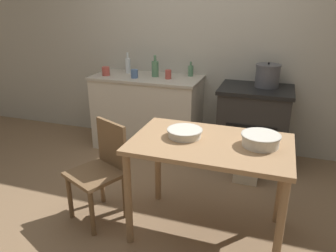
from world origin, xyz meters
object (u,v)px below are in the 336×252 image
at_px(cup_center_left, 106,71).
at_px(cup_center, 134,74).
at_px(mixing_bowl_large, 261,139).
at_px(bottle_left, 128,65).
at_px(stock_pot, 268,76).
at_px(stove, 253,125).
at_px(bottle_far_left, 155,68).
at_px(cup_center_right, 168,74).
at_px(flour_sack, 247,164).
at_px(bottle_mid_left, 191,71).
at_px(mixing_bowl_small, 185,132).
at_px(work_table, 210,156).
at_px(chair, 102,168).

bearing_deg(cup_center_left, cup_center, -2.21).
bearing_deg(mixing_bowl_large, cup_center, 141.10).
bearing_deg(cup_center, bottle_left, 129.88).
bearing_deg(stock_pot, stove, -142.29).
bearing_deg(bottle_far_left, cup_center_right, -18.66).
bearing_deg(flour_sack, bottle_mid_left, 139.56).
bearing_deg(bottle_mid_left, mixing_bowl_small, -76.32).
bearing_deg(bottle_left, stove, -3.66).
relative_size(work_table, flour_sack, 3.04).
bearing_deg(cup_center_left, cup_center_right, 5.21).
distance_m(chair, bottle_left, 1.73).
xyz_separation_m(stock_pot, cup_center_left, (-1.87, -0.18, -0.04)).
xyz_separation_m(bottle_left, cup_center_right, (0.58, -0.14, -0.05)).
xyz_separation_m(bottle_far_left, cup_center, (-0.20, -0.15, -0.05)).
relative_size(flour_sack, cup_center_right, 3.72).
xyz_separation_m(chair, bottle_mid_left, (0.31, 1.65, 0.52)).
bearing_deg(bottle_left, mixing_bowl_small, -51.70).
relative_size(mixing_bowl_large, cup_center_left, 2.68).
height_order(work_table, flour_sack, work_table).
xyz_separation_m(stove, bottle_mid_left, (-0.79, 0.18, 0.54)).
bearing_deg(flour_sack, bottle_far_left, 156.44).
relative_size(cup_center, cup_center_right, 0.94).
height_order(stove, mixing_bowl_large, mixing_bowl_large).
distance_m(work_table, cup_center_left, 2.06).
relative_size(stock_pot, cup_center, 2.74).
bearing_deg(stock_pot, bottle_left, 179.09).
bearing_deg(bottle_mid_left, chair, -100.56).
bearing_deg(bottle_mid_left, cup_center, -152.55).
bearing_deg(chair, bottle_mid_left, 104.40).
bearing_deg(cup_center_right, cup_center, -167.60).
bearing_deg(mixing_bowl_small, work_table, -8.71).
relative_size(chair, bottle_far_left, 3.32).
height_order(mixing_bowl_large, mixing_bowl_small, mixing_bowl_large).
height_order(stock_pot, mixing_bowl_large, stock_pot).
bearing_deg(stove, bottle_far_left, 178.89).
relative_size(work_table, bottle_far_left, 4.64).
distance_m(bottle_far_left, cup_center, 0.26).
distance_m(stove, mixing_bowl_large, 1.43).
bearing_deg(stove, cup_center_left, -176.45).
xyz_separation_m(mixing_bowl_large, bottle_far_left, (-1.33, 1.39, 0.16)).
xyz_separation_m(bottle_left, cup_center, (0.19, -0.23, -0.05)).
height_order(mixing_bowl_small, cup_center_right, cup_center_right).
height_order(stock_pot, mixing_bowl_small, stock_pot).
xyz_separation_m(bottle_mid_left, cup_center_right, (-0.21, -0.22, -0.01)).
height_order(work_table, bottle_left, bottle_left).
distance_m(stock_pot, bottle_mid_left, 0.90).
distance_m(flour_sack, cup_center_right, 1.35).
bearing_deg(cup_center_left, mixing_bowl_large, -33.12).
distance_m(work_table, stock_pot, 1.55).
height_order(bottle_far_left, cup_center_left, bottle_far_left).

